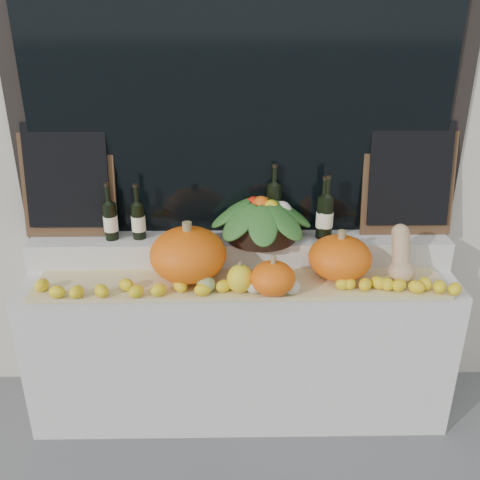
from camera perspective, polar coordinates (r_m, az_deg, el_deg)
name	(u,v)px	position (r m, az deg, el deg)	size (l,w,h in m)	color
display_sill	(240,343)	(3.11, -0.02, -10.93)	(2.30, 0.55, 0.88)	silver
rear_tier	(239,250)	(2.98, -0.07, -1.03)	(2.30, 0.25, 0.16)	silver
straw_bedding	(240,284)	(2.76, 0.02, -4.73)	(2.10, 0.32, 0.03)	tan
pumpkin_left	(188,255)	(2.74, -5.55, -1.56)	(0.39, 0.39, 0.28)	orange
pumpkin_right	(340,258)	(2.81, 10.61, -1.86)	(0.33, 0.33, 0.22)	orange
pumpkin_center	(273,278)	(2.62, 3.53, -4.10)	(0.22, 0.22, 0.17)	orange
butternut_squash	(401,258)	(2.84, 16.78, -1.90)	(0.14, 0.20, 0.29)	tan
decorative_gourds	(253,282)	(2.64, 1.44, -4.51)	(0.51, 0.14, 0.17)	#2F691F
lemon_heap	(240,287)	(2.64, 0.05, -5.05)	(2.20, 0.16, 0.06)	yellow
produce_bowl	(261,217)	(2.89, 2.27, 2.46)	(0.58, 0.58, 0.25)	black
wine_bottle_far_left	(110,221)	(2.96, -13.65, 2.03)	(0.08, 0.08, 0.32)	black
wine_bottle_near_left	(138,220)	(2.94, -10.79, 2.06)	(0.08, 0.08, 0.31)	black
wine_bottle_tall	(274,208)	(2.95, 3.63, 3.39)	(0.08, 0.08, 0.39)	black
wine_bottle_near_right	(323,217)	(2.92, 8.85, 2.46)	(0.08, 0.08, 0.34)	black
wine_bottle_far_right	(326,217)	(2.91, 9.18, 2.46)	(0.08, 0.08, 0.36)	black
chalkboard_left	(67,178)	(3.02, -17.93, 6.31)	(0.50, 0.13, 0.61)	#4C331E
chalkboard_right	(409,176)	(3.04, 17.62, 6.48)	(0.50, 0.13, 0.61)	#4C331E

